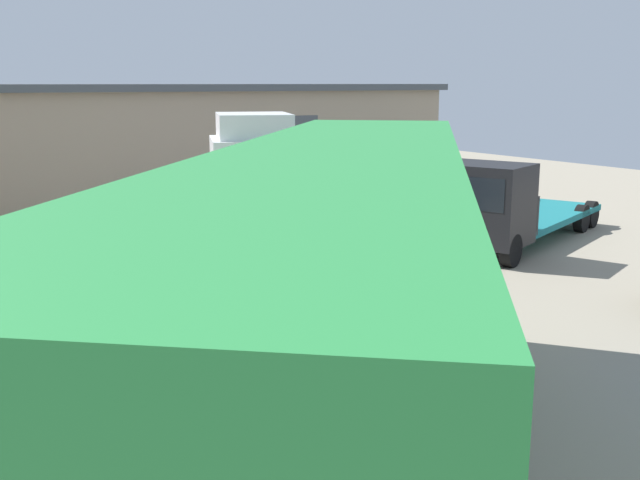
{
  "coord_description": "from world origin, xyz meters",
  "views": [
    {
      "loc": [
        -7.92,
        -10.28,
        4.8
      ],
      "look_at": [
        0.33,
        2.49,
        1.6
      ],
      "focal_mm": 42.0,
      "sensor_mm": 36.0,
      "label": 1
    }
  ],
  "objects_px": {
    "oil_drum": "(16,325)",
    "traffic_cone": "(435,301)",
    "flatbed_truck_black": "(500,208)",
    "tractor_unit_white": "(242,205)",
    "container_trailer_green": "(339,285)"
  },
  "relations": [
    {
      "from": "oil_drum",
      "to": "tractor_unit_white",
      "type": "bearing_deg",
      "value": 18.3
    },
    {
      "from": "tractor_unit_white",
      "to": "oil_drum",
      "type": "distance_m",
      "value": 6.13
    },
    {
      "from": "flatbed_truck_black",
      "to": "oil_drum",
      "type": "bearing_deg",
      "value": -16.64
    },
    {
      "from": "tractor_unit_white",
      "to": "oil_drum",
      "type": "bearing_deg",
      "value": -139.05
    },
    {
      "from": "flatbed_truck_black",
      "to": "traffic_cone",
      "type": "distance_m",
      "value": 6.63
    },
    {
      "from": "container_trailer_green",
      "to": "oil_drum",
      "type": "distance_m",
      "value": 8.08
    },
    {
      "from": "oil_drum",
      "to": "traffic_cone",
      "type": "bearing_deg",
      "value": -17.71
    },
    {
      "from": "container_trailer_green",
      "to": "flatbed_truck_black",
      "type": "height_order",
      "value": "container_trailer_green"
    },
    {
      "from": "container_trailer_green",
      "to": "traffic_cone",
      "type": "xyz_separation_m",
      "value": [
        5.87,
        4.96,
        -2.36
      ]
    },
    {
      "from": "flatbed_truck_black",
      "to": "tractor_unit_white",
      "type": "bearing_deg",
      "value": -27.29
    },
    {
      "from": "tractor_unit_white",
      "to": "container_trailer_green",
      "type": "bearing_deg",
      "value": -88.26
    },
    {
      "from": "oil_drum",
      "to": "traffic_cone",
      "type": "distance_m",
      "value": 8.34
    },
    {
      "from": "traffic_cone",
      "to": "flatbed_truck_black",
      "type": "bearing_deg",
      "value": 32.44
    },
    {
      "from": "flatbed_truck_black",
      "to": "traffic_cone",
      "type": "bearing_deg",
      "value": 11.65
    },
    {
      "from": "container_trailer_green",
      "to": "flatbed_truck_black",
      "type": "bearing_deg",
      "value": -11.94
    }
  ]
}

